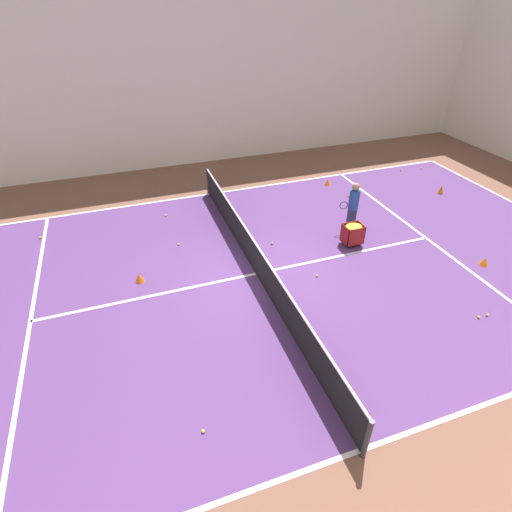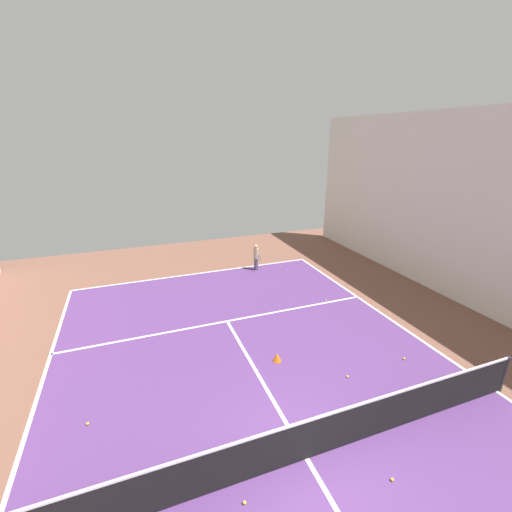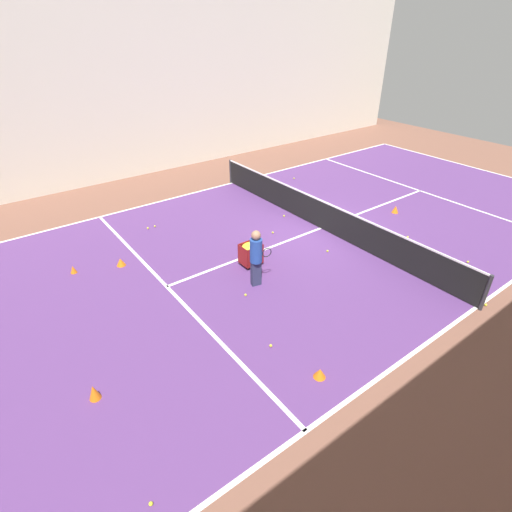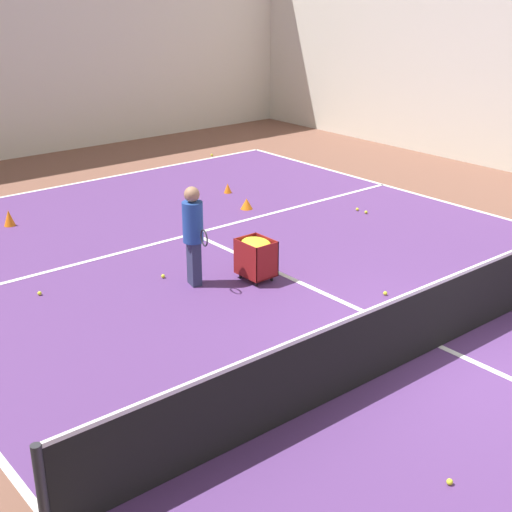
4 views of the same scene
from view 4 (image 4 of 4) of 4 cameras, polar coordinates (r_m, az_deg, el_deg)
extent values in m
plane|color=brown|center=(10.44, 14.49, -7.03)|extent=(33.23, 33.23, 0.00)
cube|color=#563370|center=(10.43, 14.49, -7.02)|extent=(11.48, 22.11, 0.00)
cube|color=white|center=(18.60, -13.83, 5.74)|extent=(11.48, 0.10, 0.00)
cube|color=white|center=(14.46, -5.03, 1.78)|extent=(11.48, 0.10, 0.00)
cube|color=white|center=(10.43, 14.49, -7.01)|extent=(0.10, 12.16, 0.00)
cube|color=silver|center=(21.33, -19.31, 17.37)|extent=(18.60, 0.15, 7.49)
cylinder|color=#2D2D33|center=(7.00, -16.74, -17.80)|extent=(0.10, 0.10, 1.07)
cube|color=black|center=(10.20, 14.76, -4.47)|extent=(11.58, 0.03, 1.00)
cube|color=white|center=(9.99, 15.04, -1.78)|extent=(11.58, 0.04, 0.05)
cube|color=#2D3351|center=(11.96, -4.97, -0.57)|extent=(0.22, 0.30, 0.77)
cylinder|color=#234799|center=(11.71, -5.08, 2.73)|extent=(0.41, 0.41, 0.68)
sphere|color=#A87A5B|center=(11.57, -5.16, 4.93)|extent=(0.26, 0.26, 0.26)
torus|color=black|center=(11.47, -4.18, 1.45)|extent=(0.09, 0.28, 0.28)
cube|color=maroon|center=(12.21, 0.00, -1.41)|extent=(0.49, 0.61, 0.02)
cube|color=maroon|center=(11.89, 0.90, -0.48)|extent=(0.49, 0.02, 0.61)
cube|color=maroon|center=(12.31, -0.87, 0.31)|extent=(0.49, 0.02, 0.61)
cube|color=maroon|center=(11.96, -0.88, -0.34)|extent=(0.02, 0.61, 0.61)
cube|color=maroon|center=(12.24, 0.86, 0.18)|extent=(0.02, 0.61, 0.61)
ellipsoid|color=yellow|center=(12.01, 0.00, 1.01)|extent=(0.45, 0.57, 0.16)
cylinder|color=black|center=(11.98, 0.01, -2.16)|extent=(0.05, 0.05, 0.11)
cylinder|color=black|center=(12.19, 1.27, -1.75)|extent=(0.05, 0.05, 0.11)
cylinder|color=black|center=(12.29, -1.26, -1.54)|extent=(0.05, 0.05, 0.11)
cylinder|color=black|center=(12.49, -0.01, -1.15)|extent=(0.05, 0.05, 0.11)
cone|color=orange|center=(15.70, -19.15, 2.90)|extent=(0.23, 0.23, 0.34)
cone|color=orange|center=(15.94, -0.76, 4.21)|extent=(0.27, 0.27, 0.24)
cone|color=orange|center=(17.17, -2.28, 5.45)|extent=(0.19, 0.19, 0.23)
sphere|color=yellow|center=(20.84, -3.56, 8.08)|extent=(0.07, 0.07, 0.07)
sphere|color=yellow|center=(10.08, 5.12, -7.20)|extent=(0.07, 0.07, 0.07)
sphere|color=yellow|center=(15.82, 8.80, 3.48)|extent=(0.07, 0.07, 0.07)
sphere|color=yellow|center=(11.83, 10.30, -2.95)|extent=(0.07, 0.07, 0.07)
sphere|color=yellow|center=(12.16, -16.93, -2.87)|extent=(0.07, 0.07, 0.07)
sphere|color=yellow|center=(7.91, 15.23, -17.03)|extent=(0.07, 0.07, 0.07)
sphere|color=yellow|center=(12.39, -7.44, -1.61)|extent=(0.07, 0.07, 0.07)
sphere|color=yellow|center=(11.79, 17.34, -3.71)|extent=(0.07, 0.07, 0.07)
sphere|color=yellow|center=(16.00, 8.10, 3.72)|extent=(0.07, 0.07, 0.07)
camera|label=1|loc=(16.80, 47.68, 22.77)|focal=28.00mm
camera|label=2|loc=(14.54, 8.35, 27.64)|focal=24.00mm
camera|label=3|loc=(14.94, -48.21, 21.37)|focal=28.00mm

